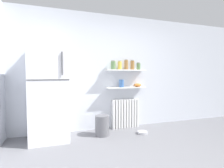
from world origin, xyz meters
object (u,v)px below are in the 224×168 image
at_px(refrigerator, 50,93).
at_px(storage_jar_2, 126,65).
at_px(pet_food_bowl, 142,132).
at_px(storage_jar_4, 138,66).
at_px(shelf_bowl, 137,85).
at_px(storage_jar_3, 132,65).
at_px(storage_jar_0, 113,65).
at_px(radiator, 125,113).
at_px(trash_bin, 102,125).
at_px(storage_jar_1, 120,65).
at_px(vase, 121,83).

relative_size(refrigerator, storage_jar_2, 7.70).
height_order(storage_jar_2, pet_food_bowl, storage_jar_2).
bearing_deg(storage_jar_4, shelf_bowl, 180.00).
distance_m(storage_jar_3, storage_jar_4, 0.16).
height_order(refrigerator, storage_jar_0, refrigerator).
relative_size(storage_jar_0, shelf_bowl, 1.12).
relative_size(storage_jar_3, storage_jar_4, 1.30).
height_order(radiator, trash_bin, radiator).
height_order(storage_jar_0, storage_jar_4, storage_jar_0).
bearing_deg(storage_jar_1, refrigerator, -171.64).
bearing_deg(radiator, storage_jar_1, -169.18).
bearing_deg(radiator, vase, -165.15).
distance_m(radiator, pet_food_bowl, 0.62).
height_order(refrigerator, pet_food_bowl, refrigerator).
height_order(storage_jar_3, shelf_bowl, storage_jar_3).
height_order(storage_jar_3, pet_food_bowl, storage_jar_3).
bearing_deg(trash_bin, storage_jar_4, 17.17).
bearing_deg(storage_jar_0, shelf_bowl, 0.00).
xyz_separation_m(storage_jar_2, trash_bin, (-0.65, -0.30, -1.27)).
distance_m(storage_jar_0, storage_jar_4, 0.63).
bearing_deg(storage_jar_2, vase, -180.00).
relative_size(storage_jar_1, vase, 1.15).
relative_size(radiator, vase, 3.82).
bearing_deg(storage_jar_2, pet_food_bowl, -68.84).
bearing_deg(storage_jar_3, radiator, 169.18).
distance_m(vase, pet_food_bowl, 1.16).
relative_size(storage_jar_0, storage_jar_1, 1.00).
xyz_separation_m(trash_bin, pet_food_bowl, (0.84, -0.17, -0.18)).
relative_size(radiator, storage_jar_4, 3.91).
relative_size(radiator, trash_bin, 1.63).
height_order(storage_jar_3, vase, storage_jar_3).
xyz_separation_m(refrigerator, storage_jar_3, (1.81, 0.22, 0.57)).
height_order(refrigerator, storage_jar_3, refrigerator).
bearing_deg(storage_jar_4, refrigerator, -173.63).
relative_size(storage_jar_0, storage_jar_3, 0.90).
relative_size(radiator, storage_jar_1, 3.32).
height_order(refrigerator, trash_bin, refrigerator).
height_order(refrigerator, radiator, refrigerator).
height_order(refrigerator, storage_jar_4, refrigerator).
bearing_deg(vase, storage_jar_4, 0.00).
bearing_deg(storage_jar_3, pet_food_bowl, -86.98).
height_order(radiator, vase, vase).
height_order(storage_jar_4, shelf_bowl, storage_jar_4).
xyz_separation_m(refrigerator, pet_food_bowl, (1.83, -0.25, -0.88)).
bearing_deg(storage_jar_1, storage_jar_3, 0.00).
bearing_deg(radiator, shelf_bowl, -5.90).
xyz_separation_m(shelf_bowl, pet_food_bowl, (-0.11, -0.47, -0.97)).
relative_size(refrigerator, trash_bin, 4.40).
height_order(storage_jar_4, trash_bin, storage_jar_4).
xyz_separation_m(refrigerator, storage_jar_0, (1.33, 0.22, 0.55)).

